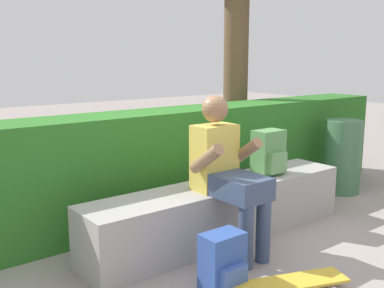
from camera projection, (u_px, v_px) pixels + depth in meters
The scene contains 8 objects.
ground_plane at pixel (246, 249), 3.64m from camera, with size 24.00×24.00×0.00m, color gray.
bench_main at pixel (222, 211), 3.82m from camera, with size 2.52×0.48×0.48m.
person_skater at pixel (227, 169), 3.48m from camera, with size 0.49×0.62×1.23m.
skateboard_near_person at pixel (288, 284), 2.93m from camera, with size 0.82×0.47×0.09m.
backpack_on_bench at pixel (269, 153), 4.06m from camera, with size 0.28×0.23×0.40m.
backpack_on_ground at pixel (223, 264), 2.95m from camera, with size 0.28×0.23×0.40m.
hedge_row at pixel (191, 159), 4.56m from camera, with size 5.39×0.53×1.02m.
trash_bin at pixel (342, 156), 5.11m from camera, with size 0.41×0.41×0.83m.
Camera 1 is at (-2.44, -2.43, 1.52)m, focal length 42.30 mm.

